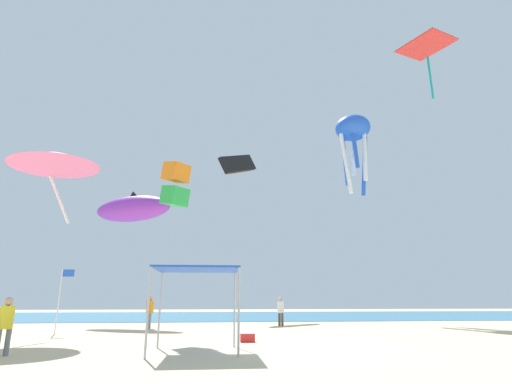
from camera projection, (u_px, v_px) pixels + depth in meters
The scene contains 14 objects.
ground at pixel (303, 349), 13.63m from camera, with size 110.00×110.00×0.10m, color beige.
ocean_strip at pixel (244, 315), 40.88m from camera, with size 110.00×24.67×0.03m, color teal.
canopy_tent at pixel (197, 273), 13.07m from camera, with size 2.71×2.64×2.61m.
person_near_tent at pixel (150, 309), 22.95m from camera, with size 0.43×0.47×1.83m.
person_leftmost at pixel (281, 309), 25.07m from camera, with size 0.42×0.44×1.76m.
person_central at pixel (6, 321), 11.77m from camera, with size 0.40×0.41×1.68m.
banner_flag at pixel (61, 294), 19.43m from camera, with size 0.61×0.06×3.07m.
cooler_box at pixel (248, 337), 15.45m from camera, with size 0.57×0.37×0.35m.
kite_octopus_blue at pixel (353, 132), 34.40m from camera, with size 3.69×3.69×7.10m.
kite_box_orange at pixel (175, 184), 19.18m from camera, with size 1.50×1.49×2.25m.
kite_diamond_red at pixel (426, 48), 21.45m from camera, with size 3.18×3.18×3.38m.
kite_parafoil_black at pixel (238, 164), 38.79m from camera, with size 4.03×4.42×3.43m.
kite_delta_pink at pixel (55, 159), 19.27m from camera, with size 4.97×4.95×3.29m.
kite_inflatable_purple at pixel (133, 209), 28.11m from camera, with size 6.60×4.91×2.59m.
Camera 1 is at (-3.09, -14.34, 1.61)m, focal length 27.69 mm.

